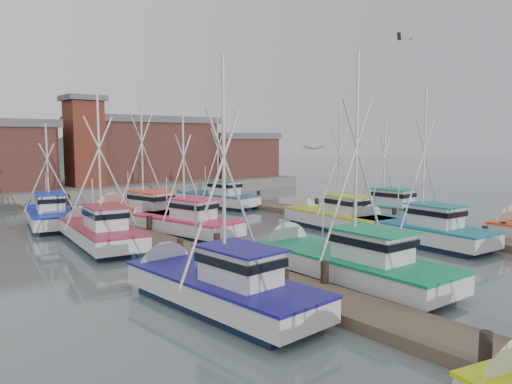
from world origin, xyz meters
TOP-DOWN VIEW (x-y plane):
  - ground at (0.00, 0.00)m, footprint 260.00×260.00m
  - dock_left at (-7.00, 4.04)m, footprint 2.30×46.00m
  - dock_right at (7.00, 4.04)m, footprint 2.30×46.00m
  - quay at (0.00, 37.00)m, footprint 44.00×16.00m
  - shed_center at (6.00, 37.00)m, footprint 14.84×9.54m
  - shed_right at (17.00, 34.00)m, footprint 8.48×6.36m
  - lookout_tower at (-2.00, 33.00)m, footprint 3.60×3.60m
  - boat_4 at (-4.12, -1.10)m, footprint 3.93×9.37m
  - boat_5 at (4.43, 1.33)m, footprint 3.61×8.76m
  - boat_6 at (-9.99, -0.55)m, footprint 3.67×8.66m
  - boat_8 at (-4.44, 11.45)m, footprint 4.06×8.73m
  - boat_9 at (4.20, 7.04)m, footprint 3.42×8.39m
  - boat_10 at (-9.17, 11.67)m, footprint 3.75×8.93m
  - boat_11 at (9.58, 7.74)m, footprint 3.23×8.58m
  - boat_12 at (-4.40, 16.89)m, footprint 4.27×9.34m
  - boat_13 at (4.24, 20.52)m, footprint 3.89×8.56m
  - boat_14 at (-9.43, 19.55)m, footprint 3.98×8.44m
  - gull_near at (-1.95, -2.33)m, footprint 1.50×0.66m
  - gull_far at (-0.73, 3.79)m, footprint 1.54×0.61m

SIDE VIEW (x-z plane):
  - ground at x=0.00m, z-range 0.00..0.00m
  - dock_left at x=-7.00m, z-range -0.54..0.96m
  - dock_right at x=7.00m, z-range -0.54..0.96m
  - quay at x=0.00m, z-range 0.00..1.20m
  - boat_14 at x=-9.43m, z-range -2.97..4.32m
  - boat_8 at x=-4.44m, z-range -3.34..4.69m
  - boat_11 at x=9.58m, z-range -3.26..4.61m
  - boat_9 at x=4.20m, z-range -3.63..4.99m
  - boat_13 at x=4.24m, z-range -3.71..5.08m
  - boat_5 at x=4.43m, z-range -3.84..5.21m
  - boat_6 at x=-9.99m, z-range -3.83..5.20m
  - boat_4 at x=-4.12m, z-range -4.22..5.59m
  - boat_10 at x=-9.17m, z-range -3.94..5.31m
  - boat_12 at x=-4.40m, z-range -4.32..5.69m
  - shed_right at x=17.00m, z-range 1.24..6.44m
  - shed_center at x=6.00m, z-range 1.24..8.14m
  - gull_far at x=-0.73m, z-range 5.09..5.33m
  - lookout_tower at x=-2.00m, z-range 1.30..9.80m
  - gull_near at x=-1.95m, z-range 9.51..9.75m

